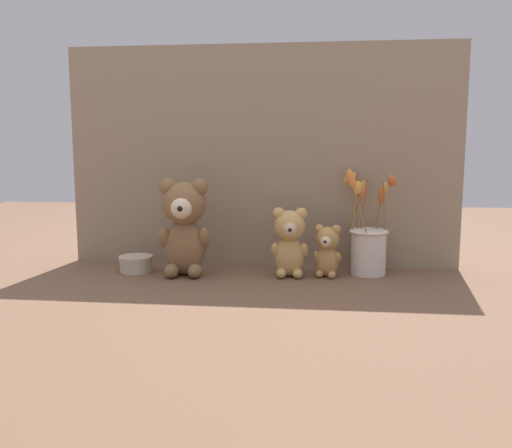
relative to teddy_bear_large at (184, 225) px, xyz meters
name	(u,v)px	position (x,y,z in m)	size (l,w,h in m)	color
ground_plane	(255,276)	(0.22, 0.01, -0.16)	(4.00, 4.00, 0.00)	brown
backdrop_wall	(261,157)	(0.22, 0.17, 0.20)	(1.28, 0.02, 0.72)	gray
teddy_bear_large	(184,225)	(0.00, 0.00, 0.00)	(0.16, 0.15, 0.30)	olive
teddy_bear_medium	(290,241)	(0.32, 0.02, -0.05)	(0.11, 0.11, 0.21)	tan
teddy_bear_small	(327,250)	(0.43, 0.03, -0.07)	(0.09, 0.08, 0.16)	tan
flower_vase	(368,243)	(0.56, 0.08, -0.06)	(0.16, 0.18, 0.33)	silver
decorative_tin_tall	(136,264)	(-0.16, 0.03, -0.13)	(0.11, 0.11, 0.05)	beige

